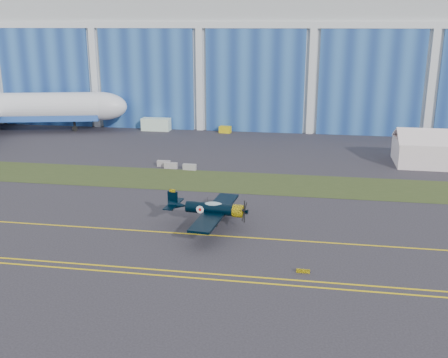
% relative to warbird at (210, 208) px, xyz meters
% --- Properties ---
extents(ground, '(260.00, 260.00, 0.00)m').
position_rel_warbird_xyz_m(ground, '(-12.03, 2.98, -2.18)').
color(ground, '#322F37').
rests_on(ground, ground).
extents(grass_median, '(260.00, 10.00, 0.02)m').
position_rel_warbird_xyz_m(grass_median, '(-12.03, 16.98, -2.16)').
color(grass_median, '#475128').
rests_on(grass_median, ground).
extents(hangar, '(220.00, 45.70, 30.00)m').
position_rel_warbird_xyz_m(hangar, '(-12.03, 74.76, 12.78)').
color(hangar, silver).
rests_on(hangar, ground).
extents(taxiway_centreline, '(200.00, 0.20, 0.02)m').
position_rel_warbird_xyz_m(taxiway_centreline, '(-12.03, -2.02, -2.17)').
color(taxiway_centreline, yellow).
rests_on(taxiway_centreline, ground).
extents(edge_line_near, '(80.00, 0.20, 0.02)m').
position_rel_warbird_xyz_m(edge_line_near, '(-12.03, -11.52, -2.17)').
color(edge_line_near, yellow).
rests_on(edge_line_near, ground).
extents(edge_line_far, '(80.00, 0.20, 0.02)m').
position_rel_warbird_xyz_m(edge_line_far, '(-12.03, -10.52, -2.17)').
color(edge_line_far, yellow).
rests_on(edge_line_far, ground).
extents(guard_board_right, '(1.20, 0.15, 0.35)m').
position_rel_warbird_xyz_m(guard_board_right, '(9.97, -9.02, -2.01)').
color(guard_board_right, yellow).
rests_on(guard_board_right, ground).
extents(warbird, '(10.94, 12.77, 3.52)m').
position_rel_warbird_xyz_m(warbird, '(0.00, 0.00, 0.00)').
color(warbird, black).
rests_on(warbird, ground).
extents(tent, '(12.22, 9.03, 5.62)m').
position_rel_warbird_xyz_m(tent, '(29.23, 31.37, 0.63)').
color(tent, white).
rests_on(tent, ground).
extents(shipping_container, '(5.77, 2.35, 2.49)m').
position_rel_warbird_xyz_m(shipping_container, '(-20.78, 50.26, -0.94)').
color(shipping_container, silver).
rests_on(shipping_container, ground).
extents(tug, '(2.41, 1.70, 1.31)m').
position_rel_warbird_xyz_m(tug, '(-6.56, 50.17, -1.53)').
color(tug, gold).
rests_on(tug, ground).
extents(barrier_a, '(2.01, 0.64, 0.90)m').
position_rel_warbird_xyz_m(barrier_a, '(-11.67, 23.40, -1.73)').
color(barrier_a, '#9D9397').
rests_on(barrier_a, ground).
extents(barrier_b, '(2.02, 0.66, 0.90)m').
position_rel_warbird_xyz_m(barrier_b, '(-10.29, 22.39, -1.73)').
color(barrier_b, '#9B9096').
rests_on(barrier_b, ground).
extents(barrier_c, '(2.02, 0.67, 0.90)m').
position_rel_warbird_xyz_m(barrier_c, '(-7.33, 22.05, -1.73)').
color(barrier_c, '#9C9699').
rests_on(barrier_c, ground).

